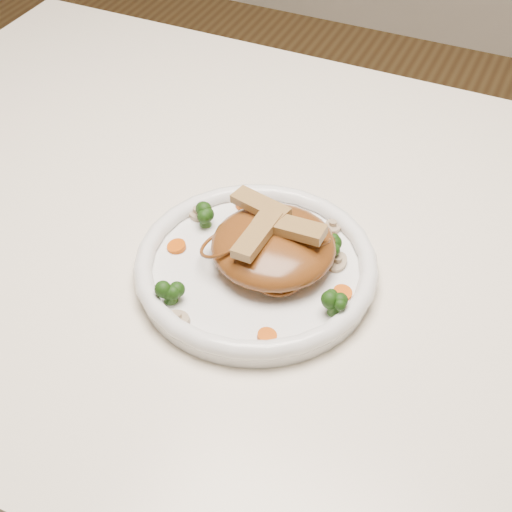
% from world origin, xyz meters
% --- Properties ---
extents(table, '(1.20, 0.80, 0.75)m').
position_xyz_m(table, '(0.00, 0.00, 0.65)').
color(table, '#F3E6CE').
rests_on(table, ground).
extents(plate, '(0.30, 0.30, 0.02)m').
position_xyz_m(plate, '(0.01, -0.07, 0.76)').
color(plate, white).
rests_on(plate, table).
extents(noodle_mound, '(0.16, 0.16, 0.04)m').
position_xyz_m(noodle_mound, '(0.03, -0.06, 0.79)').
color(noodle_mound, brown).
rests_on(noodle_mound, plate).
extents(chicken_a, '(0.07, 0.02, 0.01)m').
position_xyz_m(chicken_a, '(0.04, -0.05, 0.81)').
color(chicken_a, '#A8874F').
rests_on(chicken_a, noodle_mound).
extents(chicken_b, '(0.07, 0.04, 0.01)m').
position_xyz_m(chicken_b, '(0.00, -0.03, 0.81)').
color(chicken_b, '#A8874F').
rests_on(chicken_b, noodle_mound).
extents(chicken_c, '(0.03, 0.07, 0.01)m').
position_xyz_m(chicken_c, '(0.02, -0.07, 0.81)').
color(chicken_c, '#A8874F').
rests_on(chicken_c, noodle_mound).
extents(broccoli_0, '(0.03, 0.03, 0.03)m').
position_xyz_m(broccoli_0, '(0.08, -0.03, 0.78)').
color(broccoli_0, '#1A440E').
rests_on(broccoli_0, plate).
extents(broccoli_1, '(0.03, 0.03, 0.03)m').
position_xyz_m(broccoli_1, '(-0.06, -0.03, 0.78)').
color(broccoli_1, '#1A440E').
rests_on(broccoli_1, plate).
extents(broccoli_2, '(0.03, 0.03, 0.03)m').
position_xyz_m(broccoli_2, '(-0.04, -0.15, 0.78)').
color(broccoli_2, '#1A440E').
rests_on(broccoli_2, plate).
extents(broccoli_3, '(0.04, 0.04, 0.03)m').
position_xyz_m(broccoli_3, '(0.11, -0.10, 0.78)').
color(broccoli_3, '#1A440E').
rests_on(broccoli_3, plate).
extents(carrot_0, '(0.03, 0.03, 0.00)m').
position_xyz_m(carrot_0, '(0.07, -0.00, 0.77)').
color(carrot_0, '#DE5708').
rests_on(carrot_0, plate).
extents(carrot_1, '(0.02, 0.02, 0.00)m').
position_xyz_m(carrot_1, '(-0.08, -0.08, 0.77)').
color(carrot_1, '#DE5708').
rests_on(carrot_1, plate).
extents(carrot_2, '(0.02, 0.02, 0.00)m').
position_xyz_m(carrot_2, '(0.11, -0.07, 0.77)').
color(carrot_2, '#DE5708').
rests_on(carrot_2, plate).
extents(carrot_3, '(0.02, 0.02, 0.00)m').
position_xyz_m(carrot_3, '(-0.04, 0.01, 0.77)').
color(carrot_3, '#DE5708').
rests_on(carrot_3, plate).
extents(carrot_4, '(0.02, 0.02, 0.00)m').
position_xyz_m(carrot_4, '(0.07, -0.16, 0.77)').
color(carrot_4, '#DE5708').
rests_on(carrot_4, plate).
extents(mushroom_0, '(0.03, 0.03, 0.01)m').
position_xyz_m(mushroom_0, '(-0.02, -0.17, 0.77)').
color(mushroom_0, '#C3B192').
rests_on(mushroom_0, plate).
extents(mushroom_1, '(0.03, 0.03, 0.01)m').
position_xyz_m(mushroom_1, '(0.09, -0.03, 0.77)').
color(mushroom_1, '#C3B192').
rests_on(mushroom_1, plate).
extents(mushroom_2, '(0.04, 0.04, 0.01)m').
position_xyz_m(mushroom_2, '(-0.08, -0.02, 0.77)').
color(mushroom_2, '#C3B192').
rests_on(mushroom_2, plate).
extents(mushroom_3, '(0.03, 0.03, 0.01)m').
position_xyz_m(mushroom_3, '(0.07, 0.02, 0.77)').
color(mushroom_3, '#C3B192').
rests_on(mushroom_3, plate).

